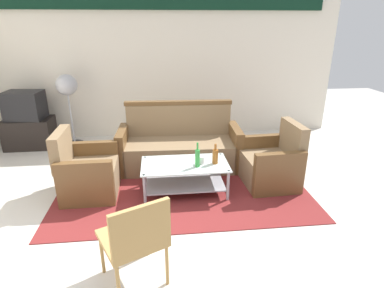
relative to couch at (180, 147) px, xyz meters
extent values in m
plane|color=beige|center=(-0.15, -1.44, -0.32)|extent=(14.00, 14.00, 0.00)
cube|color=silver|center=(-0.15, 1.62, 1.08)|extent=(6.52, 0.12, 2.80)
cube|color=maroon|center=(-0.01, -0.65, -0.31)|extent=(3.25, 2.10, 0.01)
cube|color=#7F6647|center=(0.00, -0.05, -0.10)|extent=(1.63, 0.76, 0.42)
cube|color=#7F6647|center=(0.01, 0.27, 0.35)|extent=(1.60, 0.20, 0.48)
cube|color=brown|center=(0.84, -0.09, 0.00)|extent=(0.15, 0.70, 0.62)
cube|color=brown|center=(-0.84, -0.02, 0.00)|extent=(0.15, 0.70, 0.62)
cube|color=brown|center=(0.01, 0.27, 0.62)|extent=(1.64, 0.16, 0.06)
cube|color=#7F6647|center=(-1.19, -0.70, -0.11)|extent=(0.67, 0.61, 0.40)
cube|color=#7F6647|center=(-1.50, -0.71, 0.32)|extent=(0.13, 0.60, 0.45)
cube|color=brown|center=(-1.20, -0.37, -0.02)|extent=(0.66, 0.11, 0.58)
cube|color=brown|center=(-1.19, -1.03, -0.02)|extent=(0.66, 0.11, 0.58)
cube|color=#7F6647|center=(1.16, -0.69, -0.11)|extent=(0.69, 0.64, 0.40)
cube|color=#7F6647|center=(1.47, -0.68, 0.32)|extent=(0.15, 0.61, 0.45)
cube|color=brown|center=(1.18, -1.02, -0.02)|extent=(0.66, 0.14, 0.58)
cube|color=brown|center=(1.14, -0.36, -0.02)|extent=(0.66, 0.14, 0.58)
cube|color=silver|center=(0.01, -0.82, 0.09)|extent=(1.10, 0.60, 0.02)
cube|color=#9E9EA5|center=(0.01, -0.82, -0.19)|extent=(1.00, 0.52, 0.02)
cylinder|color=#9E9EA5|center=(-0.50, -0.56, -0.11)|extent=(0.04, 0.04, 0.40)
cylinder|color=#9E9EA5|center=(0.52, -0.56, -0.11)|extent=(0.04, 0.04, 0.40)
cylinder|color=#9E9EA5|center=(-0.50, -1.08, -0.11)|extent=(0.04, 0.04, 0.40)
cylinder|color=#9E9EA5|center=(0.52, -1.08, -0.11)|extent=(0.04, 0.04, 0.40)
cylinder|color=brown|center=(0.39, -0.85, 0.19)|extent=(0.07, 0.07, 0.18)
cylinder|color=brown|center=(0.39, -0.85, 0.32)|extent=(0.03, 0.03, 0.08)
cylinder|color=#2D8C38|center=(0.16, -0.92, 0.21)|extent=(0.06, 0.06, 0.22)
cylinder|color=#2D8C38|center=(0.16, -0.92, 0.37)|extent=(0.02, 0.02, 0.10)
cylinder|color=silver|center=(0.22, -0.83, 0.14)|extent=(0.08, 0.08, 0.10)
cube|color=black|center=(-2.58, 1.11, -0.06)|extent=(0.80, 0.50, 0.52)
cube|color=black|center=(-2.58, 1.11, 0.44)|extent=(0.64, 0.50, 0.48)
cube|color=black|center=(-2.55, 1.33, 0.44)|extent=(0.51, 0.06, 0.36)
cylinder|color=#2D2D33|center=(-1.85, 1.16, -0.30)|extent=(0.32, 0.32, 0.03)
cylinder|color=#B2B2B7|center=(-1.85, 1.16, 0.19)|extent=(0.03, 0.03, 0.95)
sphere|color=#B2B2B7|center=(-1.85, 1.16, 0.77)|extent=(0.36, 0.36, 0.36)
cube|color=#AD844C|center=(-0.56, -2.25, 0.10)|extent=(0.64, 0.64, 0.04)
cube|color=#AD844C|center=(-0.46, -2.45, 0.32)|extent=(0.45, 0.24, 0.40)
cylinder|color=#AD844C|center=(-0.84, -2.15, -0.11)|extent=(0.03, 0.03, 0.42)
cylinder|color=#AD844C|center=(-0.46, -1.97, -0.11)|extent=(0.03, 0.03, 0.42)
cylinder|color=#AD844C|center=(-0.66, -2.53, -0.11)|extent=(0.03, 0.03, 0.42)
cylinder|color=#AD844C|center=(-0.28, -2.35, -0.11)|extent=(0.03, 0.03, 0.42)
camera|label=1|loc=(-0.30, -4.44, 1.77)|focal=29.50mm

